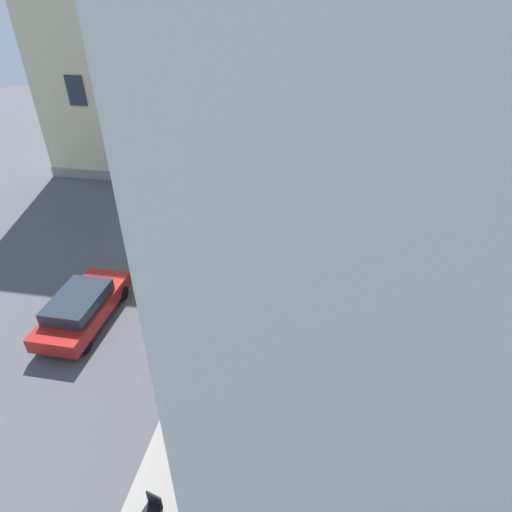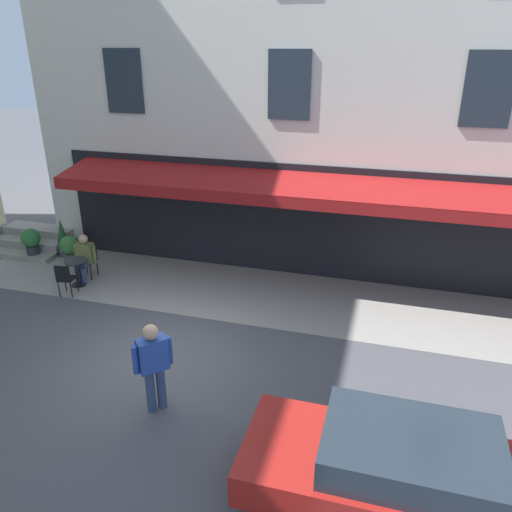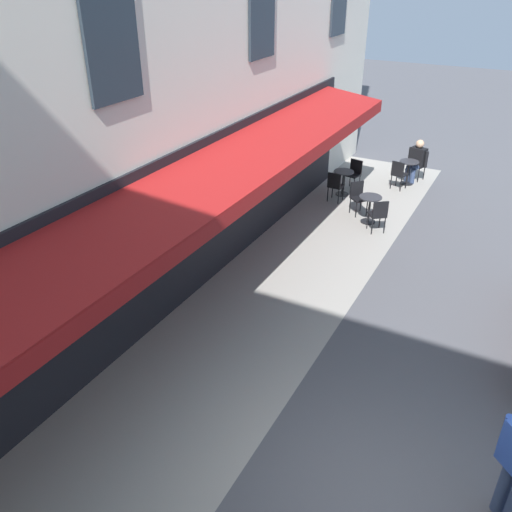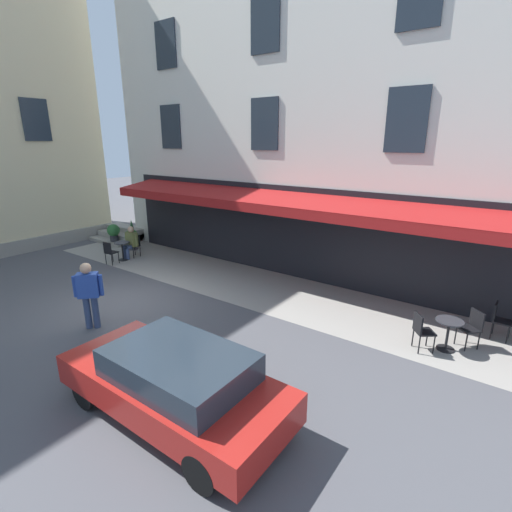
{
  "view_description": "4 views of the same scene",
  "coord_description": "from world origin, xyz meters",
  "px_view_note": "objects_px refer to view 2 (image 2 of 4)",
  "views": [
    {
      "loc": [
        -15.5,
        -5.88,
        10.59
      ],
      "look_at": [
        -1.01,
        -3.32,
        1.05
      ],
      "focal_mm": 29.19,
      "sensor_mm": 36.0,
      "label": 1
    },
    {
      "loc": [
        -4.52,
        8.07,
        6.24
      ],
      "look_at": [
        -1.34,
        -3.03,
        1.26
      ],
      "focal_mm": 35.21,
      "sensor_mm": 36.0,
      "label": 2
    },
    {
      "loc": [
        4.53,
        0.72,
        6.21
      ],
      "look_at": [
        -3.1,
        -3.37,
        1.38
      ],
      "focal_mm": 37.06,
      "sensor_mm": 36.0,
      "label": 3
    },
    {
      "loc": [
        -9.39,
        6.15,
        4.67
      ],
      "look_at": [
        -2.15,
        -3.8,
        0.9
      ],
      "focal_mm": 26.49,
      "sensor_mm": 36.0,
      "label": 4
    }
  ],
  "objects_px": {
    "cafe_chair_black_kerbside": "(65,277)",
    "potted_plant_entrance_left": "(63,238)",
    "walking_pedestrian_in_blue": "(153,361)",
    "cafe_chair_black_by_window": "(89,258)",
    "potted_plant_entrance_right": "(31,241)",
    "potted_plant_by_steps": "(71,249)",
    "parked_car_red": "(398,470)",
    "cafe_table_far_end": "(77,269)",
    "seated_companion_in_olive": "(84,256)"
  },
  "relations": [
    {
      "from": "cafe_chair_black_kerbside",
      "to": "seated_companion_in_olive",
      "type": "bearing_deg",
      "value": -84.72
    },
    {
      "from": "cafe_table_far_end",
      "to": "cafe_chair_black_kerbside",
      "type": "bearing_deg",
      "value": 98.01
    },
    {
      "from": "cafe_table_far_end",
      "to": "potted_plant_by_steps",
      "type": "xyz_separation_m",
      "value": [
        1.04,
        -1.23,
        -0.01
      ]
    },
    {
      "from": "cafe_table_far_end",
      "to": "potted_plant_entrance_right",
      "type": "height_order",
      "value": "potted_plant_entrance_right"
    },
    {
      "from": "cafe_chair_black_by_window",
      "to": "potted_plant_entrance_right",
      "type": "height_order",
      "value": "potted_plant_entrance_right"
    },
    {
      "from": "cafe_table_far_end",
      "to": "walking_pedestrian_in_blue",
      "type": "distance_m",
      "value": 5.95
    },
    {
      "from": "walking_pedestrian_in_blue",
      "to": "potted_plant_entrance_left",
      "type": "bearing_deg",
      "value": -43.57
    },
    {
      "from": "seated_companion_in_olive",
      "to": "potted_plant_by_steps",
      "type": "bearing_deg",
      "value": -38.16
    },
    {
      "from": "parked_car_red",
      "to": "potted_plant_by_steps",
      "type": "bearing_deg",
      "value": -32.89
    },
    {
      "from": "walking_pedestrian_in_blue",
      "to": "potted_plant_entrance_right",
      "type": "bearing_deg",
      "value": -37.77
    },
    {
      "from": "cafe_chair_black_kerbside",
      "to": "seated_companion_in_olive",
      "type": "xyz_separation_m",
      "value": [
        0.1,
        -1.04,
        0.16
      ]
    },
    {
      "from": "cafe_chair_black_kerbside",
      "to": "seated_companion_in_olive",
      "type": "relative_size",
      "value": 0.69
    },
    {
      "from": "cafe_table_far_end",
      "to": "walking_pedestrian_in_blue",
      "type": "relative_size",
      "value": 0.42
    },
    {
      "from": "seated_companion_in_olive",
      "to": "potted_plant_by_steps",
      "type": "height_order",
      "value": "seated_companion_in_olive"
    },
    {
      "from": "cafe_chair_black_kerbside",
      "to": "potted_plant_entrance_left",
      "type": "distance_m",
      "value": 2.9
    },
    {
      "from": "parked_car_red",
      "to": "seated_companion_in_olive",
      "type": "bearing_deg",
      "value": -32.22
    },
    {
      "from": "walking_pedestrian_in_blue",
      "to": "cafe_chair_black_by_window",
      "type": "bearing_deg",
      "value": -46.68
    },
    {
      "from": "cafe_table_far_end",
      "to": "cafe_chair_black_by_window",
      "type": "distance_m",
      "value": 0.63
    },
    {
      "from": "cafe_chair_black_kerbside",
      "to": "parked_car_red",
      "type": "xyz_separation_m",
      "value": [
        -8.51,
        4.38,
        0.16
      ]
    },
    {
      "from": "seated_companion_in_olive",
      "to": "potted_plant_entrance_left",
      "type": "height_order",
      "value": "seated_companion_in_olive"
    },
    {
      "from": "cafe_chair_black_by_window",
      "to": "cafe_chair_black_kerbside",
      "type": "bearing_deg",
      "value": 94.57
    },
    {
      "from": "cafe_chair_black_by_window",
      "to": "potted_plant_entrance_right",
      "type": "xyz_separation_m",
      "value": [
        2.43,
        -0.64,
        0.01
      ]
    },
    {
      "from": "parked_car_red",
      "to": "cafe_chair_black_kerbside",
      "type": "bearing_deg",
      "value": -27.24
    },
    {
      "from": "cafe_chair_black_by_window",
      "to": "seated_companion_in_olive",
      "type": "bearing_deg",
      "value": 91.14
    },
    {
      "from": "potted_plant_entrance_left",
      "to": "seated_companion_in_olive",
      "type": "bearing_deg",
      "value": 141.73
    },
    {
      "from": "cafe_chair_black_by_window",
      "to": "potted_plant_entrance_left",
      "type": "bearing_deg",
      "value": -33.35
    },
    {
      "from": "cafe_chair_black_by_window",
      "to": "potted_plant_entrance_left",
      "type": "xyz_separation_m",
      "value": [
        1.63,
        -1.07,
        0.04
      ]
    },
    {
      "from": "parked_car_red",
      "to": "walking_pedestrian_in_blue",
      "type": "bearing_deg",
      "value": -13.31
    },
    {
      "from": "cafe_table_far_end",
      "to": "walking_pedestrian_in_blue",
      "type": "height_order",
      "value": "walking_pedestrian_in_blue"
    },
    {
      "from": "cafe_chair_black_by_window",
      "to": "potted_plant_entrance_right",
      "type": "bearing_deg",
      "value": -14.65
    },
    {
      "from": "potted_plant_entrance_left",
      "to": "parked_car_red",
      "type": "height_order",
      "value": "parked_car_red"
    },
    {
      "from": "potted_plant_by_steps",
      "to": "potted_plant_entrance_left",
      "type": "distance_m",
      "value": 0.77
    },
    {
      "from": "potted_plant_entrance_left",
      "to": "cafe_chair_black_kerbside",
      "type": "bearing_deg",
      "value": 126.56
    },
    {
      "from": "potted_plant_by_steps",
      "to": "parked_car_red",
      "type": "xyz_separation_m",
      "value": [
        -9.64,
        6.24,
        0.23
      ]
    },
    {
      "from": "potted_plant_entrance_right",
      "to": "cafe_chair_black_kerbside",
      "type": "bearing_deg",
      "value": 143.22
    },
    {
      "from": "cafe_table_far_end",
      "to": "potted_plant_by_steps",
      "type": "height_order",
      "value": "potted_plant_by_steps"
    },
    {
      "from": "cafe_chair_black_kerbside",
      "to": "potted_plant_by_steps",
      "type": "distance_m",
      "value": 2.17
    },
    {
      "from": "potted_plant_entrance_left",
      "to": "potted_plant_entrance_right",
      "type": "bearing_deg",
      "value": 28.26
    },
    {
      "from": "walking_pedestrian_in_blue",
      "to": "potted_plant_entrance_right",
      "type": "height_order",
      "value": "walking_pedestrian_in_blue"
    },
    {
      "from": "cafe_chair_black_kerbside",
      "to": "potted_plant_entrance_right",
      "type": "height_order",
      "value": "potted_plant_entrance_right"
    },
    {
      "from": "cafe_table_far_end",
      "to": "seated_companion_in_olive",
      "type": "distance_m",
      "value": 0.47
    },
    {
      "from": "walking_pedestrian_in_blue",
      "to": "potted_plant_entrance_left",
      "type": "relative_size",
      "value": 1.46
    },
    {
      "from": "potted_plant_entrance_left",
      "to": "parked_car_red",
      "type": "bearing_deg",
      "value": 146.76
    },
    {
      "from": "seated_companion_in_olive",
      "to": "potted_plant_by_steps",
      "type": "relative_size",
      "value": 1.46
    },
    {
      "from": "potted_plant_by_steps",
      "to": "parked_car_red",
      "type": "distance_m",
      "value": 11.48
    },
    {
      "from": "potted_plant_by_steps",
      "to": "parked_car_red",
      "type": "height_order",
      "value": "parked_car_red"
    },
    {
      "from": "potted_plant_entrance_right",
      "to": "parked_car_red",
      "type": "height_order",
      "value": "parked_car_red"
    },
    {
      "from": "seated_companion_in_olive",
      "to": "potted_plant_entrance_left",
      "type": "xyz_separation_m",
      "value": [
        1.63,
        -1.29,
        -0.11
      ]
    },
    {
      "from": "cafe_chair_black_kerbside",
      "to": "parked_car_red",
      "type": "relative_size",
      "value": 0.21
    },
    {
      "from": "cafe_chair_black_kerbside",
      "to": "cafe_chair_black_by_window",
      "type": "height_order",
      "value": "same"
    }
  ]
}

